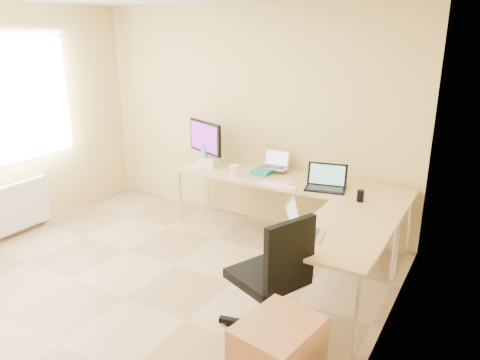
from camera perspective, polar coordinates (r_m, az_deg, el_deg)
The scene contains 21 objects.
floor at distance 4.37m, azimuth -14.05°, elevation -14.12°, with size 4.50×4.50×0.00m, color tan.
wall_back at distance 5.61m, azimuth 1.05°, elevation 7.95°, with size 4.50×4.50×0.00m, color #D7BB88.
wall_right at distance 2.82m, azimuth 16.26°, elevation -3.22°, with size 4.50×4.50×0.00m, color #D7BB88.
desk_main at distance 5.20m, azimuth 5.84°, elevation -3.68°, with size 2.65×0.70×0.73m, color tan.
desk_return at distance 4.05m, azimuth 12.62°, elevation -10.76°, with size 0.70×1.30×0.73m, color tan.
monitor at distance 5.59m, azimuth -4.32°, elevation 4.67°, with size 0.62×0.20×0.53m, color black.
book_stack at distance 5.25m, azimuth 2.89°, elevation 1.07°, with size 0.20×0.27×0.04m, color #167861.
laptop_center at distance 5.28m, azimuth 4.29°, elevation 2.51°, with size 0.31×0.24×0.20m, color #A7A6AB.
laptop_black at distance 4.76m, azimuth 10.64°, elevation 0.30°, with size 0.41×0.30×0.26m, color black.
keyboard at distance 4.82m, azimuth 4.82°, elevation -0.71°, with size 0.40×0.11×0.02m, color white.
mouse at distance 4.89m, azimuth 6.20°, elevation -0.33°, with size 0.11×0.07×0.04m, color silver.
mug at distance 5.23m, azimuth -0.77°, elevation 1.35°, with size 0.11×0.11×0.10m, color white.
cd_stack at distance 5.11m, azimuth -0.26°, elevation 0.53°, with size 0.11×0.11×0.03m, color white.
water_bottle at distance 5.59m, azimuth -4.48°, elevation 3.20°, with size 0.07×0.07×0.25m, color #508FCC.
papers at distance 5.58m, azimuth -4.79°, elevation 1.86°, with size 0.18×0.26×0.01m, color white.
white_box at distance 5.53m, azimuth -4.11°, elevation 2.14°, with size 0.23×0.16×0.08m, color white.
desk_fan at distance 5.73m, azimuth -3.46°, elevation 3.85°, with size 0.23×0.23×0.30m, color silver.
black_cup at distance 4.52m, azimuth 14.75°, elevation -1.94°, with size 0.07×0.07×0.11m, color black.
laptop_return at distance 3.69m, azimuth 8.19°, elevation -5.12°, with size 0.27×0.34×0.23m, color silver.
office_chair at distance 3.58m, azimuth 3.38°, elevation -11.92°, with size 0.63×0.63×1.06m, color black.
radiator at distance 5.90m, azimuth -26.00°, elevation -2.99°, with size 0.09×0.80×0.55m, color white.
Camera 1 is at (2.68, -2.57, 2.29)m, focal length 34.28 mm.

